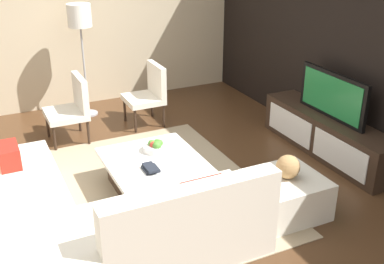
{
  "coord_description": "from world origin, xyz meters",
  "views": [
    {
      "loc": [
        4.16,
        -1.49,
        2.73
      ],
      "look_at": [
        -0.18,
        0.6,
        0.57
      ],
      "focal_mm": 44.61,
      "sensor_mm": 36.0,
      "label": 1
    }
  ],
  "objects_px": {
    "ottoman": "(285,195)",
    "sectional_couch": "(79,218)",
    "television": "(332,95)",
    "decorative_ball": "(288,167)",
    "floor_lamp": "(80,22)",
    "fruit_bowl": "(156,146)",
    "media_console": "(327,135)",
    "accent_chair_far": "(149,91)",
    "coffee_table": "(154,174)",
    "book_stack": "(151,168)",
    "accent_chair_near": "(72,105)"
  },
  "relations": [
    {
      "from": "coffee_table",
      "to": "book_stack",
      "type": "relative_size",
      "value": 4.94
    },
    {
      "from": "decorative_ball",
      "to": "accent_chair_far",
      "type": "bearing_deg",
      "value": -172.15
    },
    {
      "from": "accent_chair_near",
      "to": "decorative_ball",
      "type": "xyz_separation_m",
      "value": [
        2.68,
        1.5,
        0.03
      ]
    },
    {
      "from": "accent_chair_near",
      "to": "accent_chair_far",
      "type": "relative_size",
      "value": 1.0
    },
    {
      "from": "floor_lamp",
      "to": "fruit_bowl",
      "type": "distance_m",
      "value": 2.55
    },
    {
      "from": "sectional_couch",
      "to": "coffee_table",
      "type": "height_order",
      "value": "sectional_couch"
    },
    {
      "from": "floor_lamp",
      "to": "fruit_bowl",
      "type": "bearing_deg",
      "value": 4.47
    },
    {
      "from": "accent_chair_far",
      "to": "sectional_couch",
      "type": "bearing_deg",
      "value": -25.68
    },
    {
      "from": "fruit_bowl",
      "to": "decorative_ball",
      "type": "xyz_separation_m",
      "value": [
        1.15,
        0.93,
        0.08
      ]
    },
    {
      "from": "media_console",
      "to": "accent_chair_near",
      "type": "height_order",
      "value": "accent_chair_near"
    },
    {
      "from": "television",
      "to": "coffee_table",
      "type": "height_order",
      "value": "television"
    },
    {
      "from": "ottoman",
      "to": "fruit_bowl",
      "type": "xyz_separation_m",
      "value": [
        -1.15,
        -0.93,
        0.23
      ]
    },
    {
      "from": "television",
      "to": "book_stack",
      "type": "xyz_separation_m",
      "value": [
        0.12,
        -2.41,
        -0.38
      ]
    },
    {
      "from": "coffee_table",
      "to": "book_stack",
      "type": "height_order",
      "value": "book_stack"
    },
    {
      "from": "ottoman",
      "to": "fruit_bowl",
      "type": "height_order",
      "value": "fruit_bowl"
    },
    {
      "from": "sectional_couch",
      "to": "ottoman",
      "type": "distance_m",
      "value": 2.02
    },
    {
      "from": "accent_chair_far",
      "to": "coffee_table",
      "type": "bearing_deg",
      "value": -11.95
    },
    {
      "from": "media_console",
      "to": "ottoman",
      "type": "height_order",
      "value": "media_console"
    },
    {
      "from": "media_console",
      "to": "sectional_couch",
      "type": "distance_m",
      "value": 3.29
    },
    {
      "from": "fruit_bowl",
      "to": "decorative_ball",
      "type": "distance_m",
      "value": 1.48
    },
    {
      "from": "floor_lamp",
      "to": "television",
      "type": "bearing_deg",
      "value": 42.21
    },
    {
      "from": "sectional_couch",
      "to": "media_console",
      "type": "bearing_deg",
      "value": 99.01
    },
    {
      "from": "accent_chair_far",
      "to": "decorative_ball",
      "type": "relative_size",
      "value": 3.68
    },
    {
      "from": "fruit_bowl",
      "to": "accent_chair_far",
      "type": "height_order",
      "value": "accent_chair_far"
    },
    {
      "from": "media_console",
      "to": "sectional_couch",
      "type": "xyz_separation_m",
      "value": [
        0.52,
        -3.25,
        0.04
      ]
    },
    {
      "from": "media_console",
      "to": "decorative_ball",
      "type": "bearing_deg",
      "value": -55.46
    },
    {
      "from": "sectional_couch",
      "to": "floor_lamp",
      "type": "bearing_deg",
      "value": 164.52
    },
    {
      "from": "floor_lamp",
      "to": "accent_chair_far",
      "type": "height_order",
      "value": "floor_lamp"
    },
    {
      "from": "accent_chair_near",
      "to": "book_stack",
      "type": "bearing_deg",
      "value": 0.63
    },
    {
      "from": "sectional_couch",
      "to": "accent_chair_near",
      "type": "height_order",
      "value": "accent_chair_near"
    },
    {
      "from": "coffee_table",
      "to": "floor_lamp",
      "type": "distance_m",
      "value": 2.8
    },
    {
      "from": "fruit_bowl",
      "to": "coffee_table",
      "type": "bearing_deg",
      "value": -29.43
    },
    {
      "from": "floor_lamp",
      "to": "media_console",
      "type": "bearing_deg",
      "value": 42.2
    },
    {
      "from": "accent_chair_near",
      "to": "television",
      "type": "bearing_deg",
      "value": 47.11
    },
    {
      "from": "media_console",
      "to": "ottoman",
      "type": "xyz_separation_m",
      "value": [
        0.87,
        -1.26,
        -0.05
      ]
    },
    {
      "from": "coffee_table",
      "to": "floor_lamp",
      "type": "bearing_deg",
      "value": -178.1
    },
    {
      "from": "television",
      "to": "ottoman",
      "type": "bearing_deg",
      "value": -55.47
    },
    {
      "from": "media_console",
      "to": "sectional_couch",
      "type": "height_order",
      "value": "sectional_couch"
    },
    {
      "from": "media_console",
      "to": "accent_chair_far",
      "type": "bearing_deg",
      "value": -139.11
    },
    {
      "from": "television",
      "to": "accent_chair_near",
      "type": "relative_size",
      "value": 1.29
    },
    {
      "from": "ottoman",
      "to": "sectional_couch",
      "type": "bearing_deg",
      "value": -100.13
    },
    {
      "from": "media_console",
      "to": "ottoman",
      "type": "distance_m",
      "value": 1.54
    },
    {
      "from": "accent_chair_near",
      "to": "floor_lamp",
      "type": "height_order",
      "value": "floor_lamp"
    },
    {
      "from": "sectional_couch",
      "to": "decorative_ball",
      "type": "relative_size",
      "value": 10.12
    },
    {
      "from": "television",
      "to": "book_stack",
      "type": "relative_size",
      "value": 5.14
    },
    {
      "from": "television",
      "to": "accent_chair_far",
      "type": "relative_size",
      "value": 1.29
    },
    {
      "from": "media_console",
      "to": "book_stack",
      "type": "bearing_deg",
      "value": -87.16
    },
    {
      "from": "ottoman",
      "to": "decorative_ball",
      "type": "bearing_deg",
      "value": 0.0
    },
    {
      "from": "accent_chair_far",
      "to": "media_console",
      "type": "bearing_deg",
      "value": 48.76
    },
    {
      "from": "media_console",
      "to": "television",
      "type": "bearing_deg",
      "value": 90.0
    }
  ]
}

